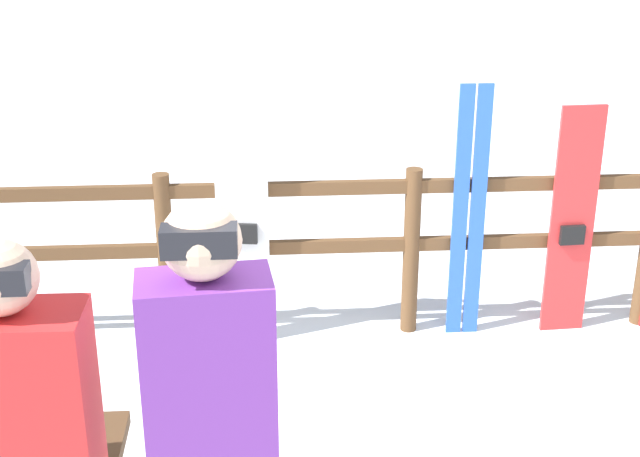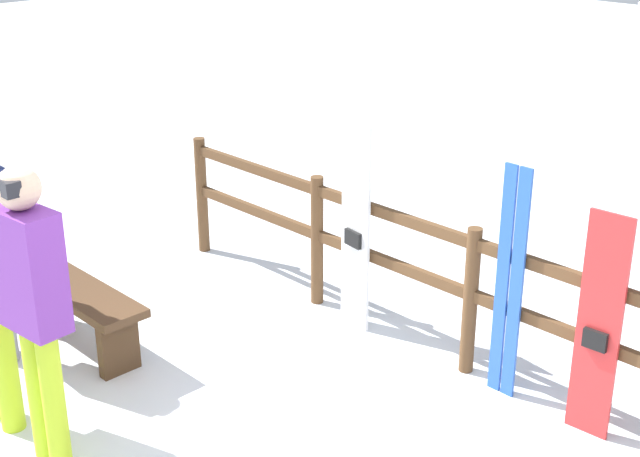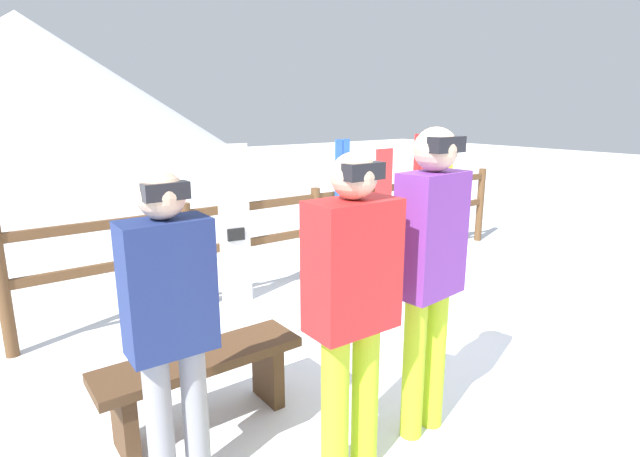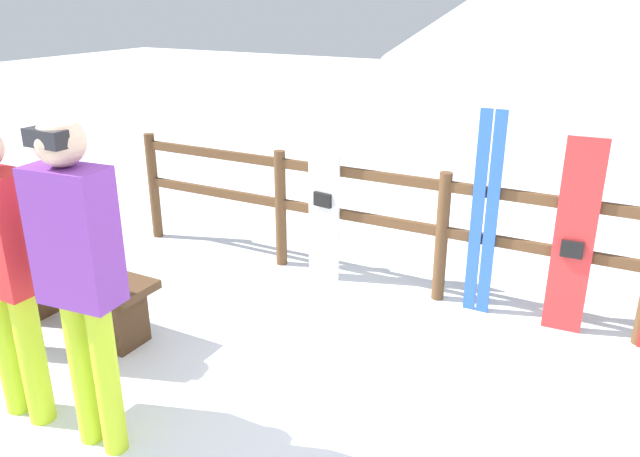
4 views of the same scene
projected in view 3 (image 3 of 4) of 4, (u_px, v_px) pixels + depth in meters
ground_plane at (448, 341)px, 4.18m from camera, size 40.00×40.00×0.00m
mountain_backdrop at (24, 82)px, 22.12m from camera, size 18.00×18.00×6.00m
fence at (316, 225)px, 5.50m from camera, size 6.02×0.10×1.06m
bench at (201, 374)px, 3.00m from camera, size 1.23×0.36×0.48m
person_purple at (430, 260)px, 2.79m from camera, size 0.42×0.26×1.81m
person_red at (352, 298)px, 2.46m from camera, size 0.45×0.25×1.71m
person_navy at (170, 317)px, 2.31m from camera, size 0.40×0.23×1.64m
snowboard_white at (235, 226)px, 4.84m from camera, size 0.31×0.09×1.58m
ski_pair_blue at (342, 210)px, 5.62m from camera, size 0.19×0.02×1.57m
snowboard_red at (383, 209)px, 6.00m from camera, size 0.27×0.07×1.44m
ski_pair_red at (418, 197)px, 6.33m from camera, size 0.19×0.02×1.60m
snowboard_yellow at (443, 198)px, 6.63m from camera, size 0.25×0.09×1.49m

